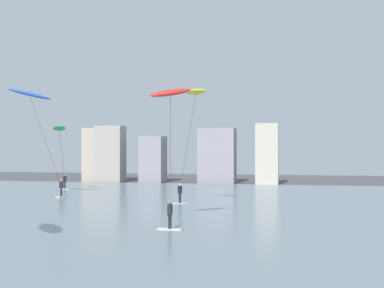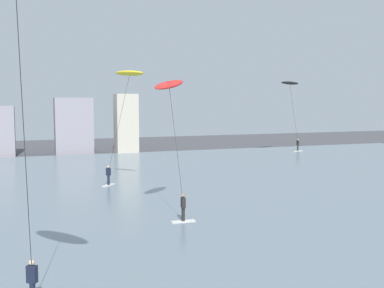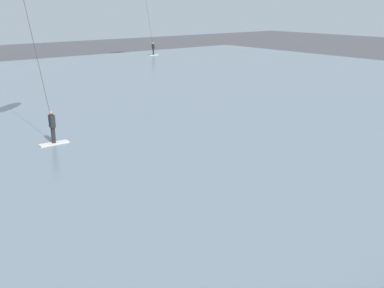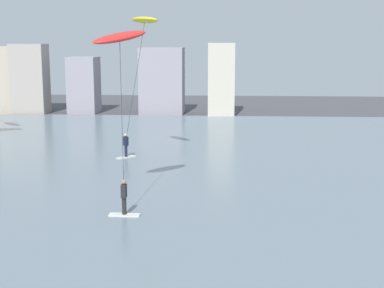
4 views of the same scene
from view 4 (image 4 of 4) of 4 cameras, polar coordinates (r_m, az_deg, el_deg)
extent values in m
cube|color=slate|center=(34.47, -0.81, -2.76)|extent=(84.00, 52.00, 0.10)
cube|color=#B7A893|center=(66.64, -16.95, 6.27)|extent=(4.56, 3.97, 7.36)
cube|color=#A89E93|center=(65.05, -16.05, 6.34)|extent=(3.69, 2.73, 7.62)
cube|color=gray|center=(64.16, -10.88, 5.87)|extent=(3.10, 3.48, 6.21)
cube|color=gray|center=(62.75, -3.05, 6.41)|extent=(4.77, 3.73, 7.23)
cube|color=beige|center=(60.67, 3.00, 6.52)|extent=(2.81, 2.95, 7.74)
cube|color=silver|center=(25.85, -6.85, -7.12)|extent=(1.42, 0.49, 0.06)
cylinder|color=black|center=(25.72, -6.87, -6.22)|extent=(0.20, 0.20, 0.78)
cube|color=black|center=(25.54, -6.90, -4.74)|extent=(0.23, 0.35, 0.60)
sphere|color=#9E7051|center=(25.44, -6.92, -3.85)|extent=(0.20, 0.20, 0.20)
cylinder|color=#333333|center=(25.70, -7.11, 2.85)|extent=(0.37, 1.61, 6.70)
ellipsoid|color=red|center=(26.30, -7.32, 10.66)|extent=(2.66, 2.42, 1.00)
cube|color=silver|center=(38.50, -6.68, -1.32)|extent=(1.26, 1.34, 0.06)
cylinder|color=#191E33|center=(38.41, -6.69, -0.71)|extent=(0.20, 0.20, 0.78)
cube|color=#191E33|center=(38.29, -6.71, 0.30)|extent=(0.40, 0.39, 0.60)
sphere|color=beige|center=(38.22, -6.73, 0.91)|extent=(0.20, 0.20, 0.20)
cylinder|color=#333333|center=(37.06, -5.80, 6.02)|extent=(1.62, 1.29, 7.85)
ellipsoid|color=yellow|center=(36.25, -4.81, 12.38)|extent=(2.49, 2.65, 0.62)
camera|label=1|loc=(4.87, 147.13, -47.50)|focal=46.74mm
camera|label=2|loc=(13.05, -92.24, -2.76)|focal=44.56mm
camera|label=3|loc=(13.07, -68.81, -1.69)|focal=42.25mm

